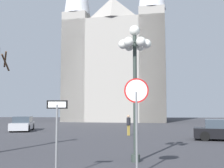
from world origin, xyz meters
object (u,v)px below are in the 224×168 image
at_px(stop_sign, 136,106).
at_px(pedestrian_walking, 129,123).
at_px(street_lamp, 135,60).
at_px(one_way_arrow_sign, 57,128).
at_px(cathedral, 117,55).
at_px(parked_car_far_silver, 23,124).

distance_m(stop_sign, pedestrian_walking, 13.20).
relative_size(stop_sign, street_lamp, 0.56).
bearing_deg(one_way_arrow_sign, cathedral, 90.58).
relative_size(cathedral, one_way_arrow_sign, 15.19).
bearing_deg(pedestrian_walking, parked_car_far_silver, 159.49).
bearing_deg(pedestrian_walking, one_way_arrow_sign, -98.40).
xyz_separation_m(one_way_arrow_sign, parked_car_far_silver, (-8.30, 17.57, -0.89)).
height_order(cathedral, street_lamp, cathedral).
height_order(parked_car_far_silver, pedestrian_walking, pedestrian_walking).
bearing_deg(stop_sign, pedestrian_walking, 92.16).
bearing_deg(street_lamp, pedestrian_walking, 92.44).
distance_m(parked_car_far_silver, pedestrian_walking, 11.03).
xyz_separation_m(street_lamp, pedestrian_walking, (-0.47, 10.90, -3.18)).
relative_size(stop_sign, one_way_arrow_sign, 1.31).
height_order(street_lamp, parked_car_far_silver, street_lamp).
distance_m(cathedral, stop_sign, 38.80).
bearing_deg(cathedral, one_way_arrow_sign, -89.42).
relative_size(street_lamp, pedestrian_walking, 3.45).
bearing_deg(one_way_arrow_sign, street_lamp, 48.49).
height_order(stop_sign, pedestrian_walking, stop_sign).
relative_size(cathedral, parked_car_far_silver, 8.17).
relative_size(one_way_arrow_sign, parked_car_far_silver, 0.54).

